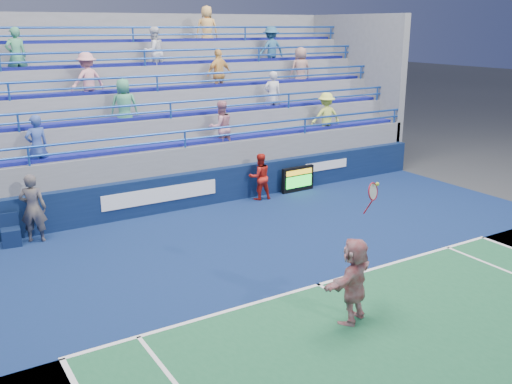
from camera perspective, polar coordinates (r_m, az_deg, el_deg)
ground at (r=12.59m, az=6.29°, el=-9.28°), size 120.00×120.00×0.00m
sponsor_wall at (r=17.63m, az=-6.65°, el=0.19°), size 18.00×0.32×1.10m
bleacher_stand at (r=20.79m, az=-11.19°, el=5.29°), size 18.00×5.60×6.13m
serve_speed_board at (r=19.26m, az=4.20°, el=1.29°), size 1.25×0.17×0.86m
judge_chair at (r=15.86m, az=-23.30°, el=-4.04°), size 0.51×0.51×0.82m
tennis_player at (r=10.93m, az=9.76°, el=-8.68°), size 1.63×1.06×2.70m
line_judge at (r=15.71m, az=-21.40°, el=-1.52°), size 0.78×0.67×1.82m
ball_girl at (r=18.26m, az=0.37°, el=1.54°), size 0.82×0.69×1.52m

